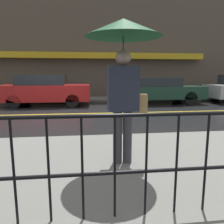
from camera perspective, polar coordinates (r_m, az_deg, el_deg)
ground_plane at (r=8.54m, az=-14.14°, el=-0.56°), size 80.00×80.00×0.00m
sidewalk_near at (r=3.69m, az=-24.26°, el=-13.72°), size 28.00×3.17×0.13m
sidewalk_far at (r=12.91m, az=-11.73°, el=3.21°), size 28.00×1.83×0.13m
lane_marking at (r=8.54m, az=-14.14°, el=-0.53°), size 25.20×0.12×0.01m
building_storefront at (r=13.98m, az=-11.82°, el=16.65°), size 28.00×0.85×6.50m
pedestrian at (r=3.26m, az=3.04°, el=15.96°), size 1.10×1.10×2.13m
car_red at (r=11.10m, az=-16.97°, el=5.53°), size 4.15×1.92×1.47m
car_dark_green at (r=11.53m, az=11.70°, el=5.67°), size 4.56×1.70×1.35m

